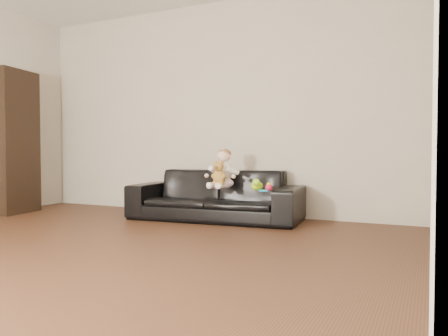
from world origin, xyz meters
The scene contains 11 objects.
floor centered at (0.00, 0.00, 0.00)m, with size 5.50×5.50×0.00m, color #442718.
wall_back centered at (0.00, 2.75, 1.30)m, with size 5.00×5.00×0.00m, color #B8AE9A.
wall_right centered at (2.50, 0.00, 1.30)m, with size 5.50×5.50×0.00m, color #B8AE9A.
sofa centered at (0.32, 2.25, 0.28)m, with size 1.90×0.74×0.56m, color black.
cabinet centered at (-2.26, 1.66, 0.89)m, with size 0.44×0.61×1.77m, color black.
shelf_item centered at (-2.24, 1.66, 1.28)m, with size 0.18×0.25×0.28m, color silver.
baby centered at (0.47, 2.15, 0.55)m, with size 0.32×0.39×0.43m.
teddy_bear centered at (0.48, 2.01, 0.53)m, with size 0.18×0.18×0.25m.
toy_green centered at (0.91, 2.02, 0.42)m, with size 0.12×0.14×0.10m, color #9EE11A.
toy_rattle centered at (1.04, 2.02, 0.40)m, with size 0.08×0.08×0.08m, color red.
toy_blue_disc centered at (0.99, 2.01, 0.37)m, with size 0.11×0.11×0.02m, color #1A98D0.
Camera 1 is at (2.50, -2.10, 0.75)m, focal length 35.00 mm.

